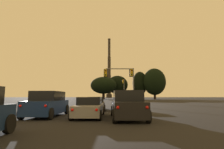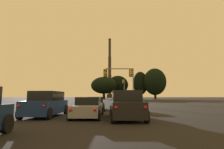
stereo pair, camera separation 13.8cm
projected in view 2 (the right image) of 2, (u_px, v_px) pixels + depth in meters
The scene contains 12 objects.
sedan_center_lane_front at pixel (95, 104), 18.89m from camera, with size 2.16×4.77×1.43m.
hatchback_right_lane_front at pixel (123, 104), 19.79m from camera, with size 1.93×4.12×1.44m.
sedan_center_lane_second at pixel (88, 108), 12.70m from camera, with size 2.07×4.74×1.43m.
suv_right_lane_second at pixel (126, 105), 11.70m from camera, with size 2.14×4.92×1.86m.
suv_left_lane_second at pixel (47, 104), 13.16m from camera, with size 2.22×4.95×1.86m.
traffic_light_far_right at pixel (124, 87), 49.65m from camera, with size 0.78×0.50×6.42m.
traffic_light_overhead_right at pixel (123, 77), 26.10m from camera, with size 4.64×0.50×5.70m.
smokestack at pixel (110, 74), 173.01m from camera, with size 5.65×5.65×59.56m.
treeline_left_mid at pixel (140, 83), 89.97m from camera, with size 7.59×6.83×14.17m.
treeline_far_right at pixel (155, 82), 87.50m from camera, with size 11.26×10.13×15.48m.
treeline_center_left at pixel (104, 85), 87.72m from camera, with size 13.10×11.79×11.23m.
treeline_right_mid at pixel (118, 85), 93.90m from camera, with size 11.19×10.07×12.54m.
Camera 2 is at (1.77, 0.13, 1.48)m, focal length 28.00 mm.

